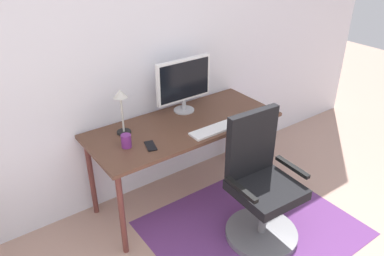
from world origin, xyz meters
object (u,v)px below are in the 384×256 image
(desk, at_px, (184,131))
(desk_lamp, at_px, (121,103))
(monitor, at_px, (184,82))
(cell_phone, at_px, (151,146))
(office_chair, at_px, (260,192))
(computer_mouse, at_px, (242,117))
(coffee_cup, at_px, (126,141))
(keyboard, at_px, (215,129))

(desk, xyz_separation_m, desk_lamp, (-0.47, 0.15, 0.33))
(monitor, xyz_separation_m, cell_phone, (-0.55, -0.35, -0.27))
(cell_phone, relative_size, office_chair, 0.14)
(desk_lamp, relative_size, office_chair, 0.36)
(computer_mouse, height_order, desk_lamp, desk_lamp)
(desk, bearing_deg, cell_phone, -159.41)
(office_chair, bearing_deg, desk_lamp, 131.58)
(monitor, xyz_separation_m, coffee_cup, (-0.69, -0.25, -0.22))
(keyboard, height_order, computer_mouse, computer_mouse)
(office_chair, bearing_deg, monitor, 97.74)
(cell_phone, xyz_separation_m, office_chair, (0.62, -0.56, -0.36))
(coffee_cup, bearing_deg, monitor, 19.96)
(computer_mouse, height_order, coffee_cup, coffee_cup)
(monitor, relative_size, cell_phone, 3.74)
(desk, bearing_deg, coffee_cup, -174.40)
(monitor, bearing_deg, computer_mouse, -54.13)
(office_chair, bearing_deg, desk, 109.64)
(office_chair, bearing_deg, cell_phone, 141.05)
(cell_phone, distance_m, office_chair, 0.91)
(desk, distance_m, monitor, 0.42)
(coffee_cup, distance_m, desk_lamp, 0.30)
(computer_mouse, bearing_deg, cell_phone, 175.44)
(keyboard, bearing_deg, office_chair, -80.08)
(computer_mouse, relative_size, office_chair, 0.10)
(coffee_cup, distance_m, cell_phone, 0.18)
(keyboard, bearing_deg, monitor, 89.36)
(monitor, distance_m, keyboard, 0.51)
(monitor, height_order, office_chair, monitor)
(desk, height_order, keyboard, keyboard)
(computer_mouse, bearing_deg, desk, 153.25)
(monitor, distance_m, office_chair, 1.11)
(computer_mouse, bearing_deg, monitor, 125.87)
(coffee_cup, relative_size, cell_phone, 0.72)
(coffee_cup, relative_size, office_chair, 0.10)
(monitor, bearing_deg, coffee_cup, -160.04)
(cell_phone, xyz_separation_m, desk_lamp, (-0.06, 0.30, 0.26))
(desk, height_order, computer_mouse, computer_mouse)
(monitor, xyz_separation_m, office_chair, (0.08, -0.91, -0.63))
(coffee_cup, xyz_separation_m, cell_phone, (0.14, -0.10, -0.05))
(desk_lamp, bearing_deg, computer_mouse, -21.99)
(desk, height_order, desk_lamp, desk_lamp)
(desk, distance_m, keyboard, 0.28)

